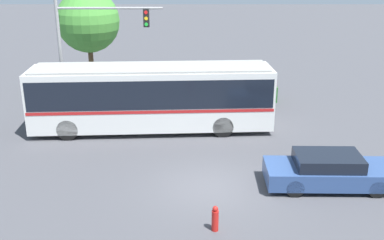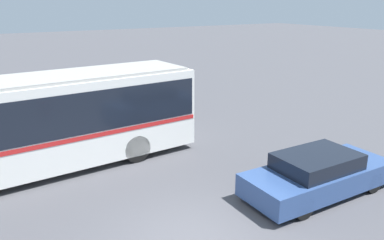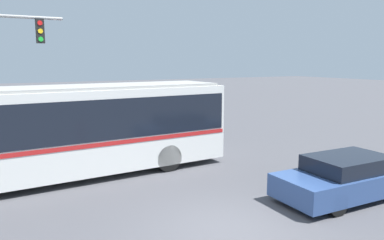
% 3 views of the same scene
% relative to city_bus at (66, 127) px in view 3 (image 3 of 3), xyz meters
% --- Properties ---
extents(ground_plane, '(140.00, 140.00, 0.00)m').
position_rel_city_bus_xyz_m(ground_plane, '(2.65, -6.07, -1.83)').
color(ground_plane, '#444449').
extents(city_bus, '(11.78, 3.22, 3.21)m').
position_rel_city_bus_xyz_m(city_bus, '(0.00, 0.00, 0.00)').
color(city_bus, silver).
rests_on(city_bus, ground).
extents(sedan_foreground, '(4.82, 1.91, 1.29)m').
position_rel_city_bus_xyz_m(sedan_foreground, '(7.08, -6.00, -1.21)').
color(sedan_foreground, navy).
rests_on(sedan_foreground, ground).
extents(flowering_hedge, '(7.50, 1.01, 1.37)m').
position_rel_city_bus_xyz_m(flowering_hedge, '(3.25, 4.92, -1.15)').
color(flowering_hedge, '#286028').
rests_on(flowering_hedge, ground).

